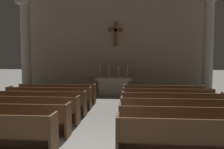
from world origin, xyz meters
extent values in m
cube|color=brown|center=(-0.71, -0.02, 0.47)|extent=(0.06, 0.50, 0.95)
cube|color=brown|center=(-2.54, 1.14, 0.42)|extent=(3.59, 0.40, 0.05)
cube|color=brown|center=(-2.54, 0.91, 0.70)|extent=(3.59, 0.05, 0.50)
cube|color=brown|center=(-2.54, 1.32, 0.20)|extent=(3.59, 0.04, 0.40)
cube|color=brown|center=(-0.71, 1.12, 0.47)|extent=(0.06, 0.50, 0.95)
cube|color=brown|center=(-2.54, 2.27, 0.42)|extent=(3.59, 0.40, 0.05)
cube|color=brown|center=(-2.54, 2.05, 0.70)|extent=(3.59, 0.05, 0.50)
cube|color=brown|center=(-2.54, 2.45, 0.20)|extent=(3.59, 0.04, 0.40)
cube|color=brown|center=(-0.71, 2.25, 0.47)|extent=(0.06, 0.50, 0.95)
cube|color=brown|center=(-2.54, 3.41, 0.42)|extent=(3.59, 0.40, 0.05)
cube|color=brown|center=(-2.54, 3.18, 0.70)|extent=(3.59, 0.05, 0.50)
cube|color=brown|center=(-2.54, 3.59, 0.20)|extent=(3.59, 0.04, 0.40)
cube|color=brown|center=(-0.71, 3.39, 0.47)|extent=(0.06, 0.50, 0.95)
cube|color=brown|center=(-2.54, 4.54, 0.42)|extent=(3.59, 0.40, 0.05)
cube|color=brown|center=(-2.54, 4.32, 0.70)|extent=(3.59, 0.05, 0.50)
cube|color=brown|center=(-2.54, 4.72, 0.20)|extent=(3.59, 0.04, 0.40)
cube|color=brown|center=(-0.71, 4.52, 0.47)|extent=(0.06, 0.50, 0.95)
cube|color=brown|center=(-4.36, 4.52, 0.47)|extent=(0.06, 0.50, 0.95)
cube|color=brown|center=(-2.54, 5.68, 0.42)|extent=(3.59, 0.40, 0.05)
cube|color=brown|center=(-2.54, 5.45, 0.70)|extent=(3.59, 0.05, 0.50)
cube|color=brown|center=(-2.54, 5.86, 0.20)|extent=(3.59, 0.04, 0.40)
cube|color=brown|center=(-0.71, 5.66, 0.47)|extent=(0.06, 0.50, 0.95)
cube|color=brown|center=(-4.36, 5.66, 0.47)|extent=(0.06, 0.50, 0.95)
cube|color=brown|center=(2.54, 0.00, 0.42)|extent=(3.59, 0.40, 0.05)
cube|color=brown|center=(2.54, -0.23, 0.70)|extent=(3.59, 0.05, 0.50)
cube|color=brown|center=(2.54, 0.18, 0.20)|extent=(3.59, 0.04, 0.40)
cube|color=brown|center=(0.71, -0.02, 0.47)|extent=(0.06, 0.50, 0.95)
cube|color=brown|center=(2.54, 1.14, 0.42)|extent=(3.59, 0.40, 0.05)
cube|color=brown|center=(2.54, 0.91, 0.70)|extent=(3.59, 0.05, 0.50)
cube|color=brown|center=(2.54, 1.32, 0.20)|extent=(3.59, 0.04, 0.40)
cube|color=brown|center=(0.71, 1.12, 0.47)|extent=(0.06, 0.50, 0.95)
cube|color=brown|center=(2.54, 2.27, 0.42)|extent=(3.59, 0.40, 0.05)
cube|color=brown|center=(2.54, 2.05, 0.70)|extent=(3.59, 0.05, 0.50)
cube|color=brown|center=(2.54, 2.45, 0.20)|extent=(3.59, 0.04, 0.40)
cube|color=brown|center=(0.71, 2.25, 0.47)|extent=(0.06, 0.50, 0.95)
cube|color=brown|center=(2.54, 3.41, 0.42)|extent=(3.59, 0.40, 0.05)
cube|color=brown|center=(2.54, 3.18, 0.70)|extent=(3.59, 0.05, 0.50)
cube|color=brown|center=(2.54, 3.59, 0.20)|extent=(3.59, 0.04, 0.40)
cube|color=brown|center=(0.71, 3.39, 0.47)|extent=(0.06, 0.50, 0.95)
cube|color=brown|center=(4.36, 3.39, 0.47)|extent=(0.06, 0.50, 0.95)
cube|color=brown|center=(2.54, 4.54, 0.42)|extent=(3.59, 0.40, 0.05)
cube|color=brown|center=(2.54, 4.32, 0.70)|extent=(3.59, 0.05, 0.50)
cube|color=brown|center=(2.54, 4.72, 0.20)|extent=(3.59, 0.04, 0.40)
cube|color=brown|center=(0.71, 4.52, 0.47)|extent=(0.06, 0.50, 0.95)
cube|color=brown|center=(4.36, 4.52, 0.47)|extent=(0.06, 0.50, 0.95)
cube|color=brown|center=(2.54, 5.68, 0.42)|extent=(3.59, 0.40, 0.05)
cube|color=brown|center=(2.54, 5.45, 0.70)|extent=(3.59, 0.05, 0.50)
cube|color=brown|center=(2.54, 5.86, 0.20)|extent=(3.59, 0.04, 0.40)
cube|color=brown|center=(0.71, 5.66, 0.47)|extent=(0.06, 0.50, 0.95)
cube|color=brown|center=(4.36, 5.66, 0.47)|extent=(0.06, 0.50, 0.95)
cube|color=#9E998E|center=(-5.58, 8.67, 0.10)|extent=(0.82, 0.82, 0.20)
cylinder|color=#9E998E|center=(-5.58, 8.67, 2.79)|extent=(0.59, 0.59, 5.58)
cube|color=#9E998E|center=(-5.58, 8.67, 5.66)|extent=(0.88, 0.88, 0.16)
cube|color=#9E998E|center=(5.58, 8.67, 0.10)|extent=(0.82, 0.82, 0.20)
cylinder|color=#9E998E|center=(5.58, 8.67, 2.79)|extent=(0.59, 0.59, 5.58)
cube|color=#A8A399|center=(0.00, 8.52, 0.44)|extent=(1.76, 0.72, 0.88)
cube|color=#A8A399|center=(0.00, 8.52, 0.94)|extent=(2.20, 0.90, 0.12)
cube|color=silver|center=(0.00, 8.52, 1.00)|extent=(2.09, 0.86, 0.01)
cylinder|color=#B79338|center=(-0.85, 8.52, 1.02)|extent=(0.16, 0.16, 0.02)
cylinder|color=#B79338|center=(-0.85, 8.52, 1.22)|extent=(0.07, 0.07, 0.42)
cylinder|color=silver|center=(-0.85, 8.52, 1.60)|extent=(0.04, 0.04, 0.34)
cylinder|color=#B79338|center=(-0.30, 8.52, 1.02)|extent=(0.16, 0.16, 0.02)
cylinder|color=#B79338|center=(-0.30, 8.52, 1.22)|extent=(0.07, 0.07, 0.42)
cylinder|color=silver|center=(-0.30, 8.52, 1.60)|extent=(0.04, 0.04, 0.34)
cylinder|color=#B79338|center=(0.30, 8.52, 1.02)|extent=(0.16, 0.16, 0.02)
cylinder|color=#B79338|center=(0.30, 8.52, 1.22)|extent=(0.07, 0.07, 0.42)
cylinder|color=silver|center=(0.30, 8.52, 1.60)|extent=(0.04, 0.04, 0.34)
cylinder|color=#B79338|center=(0.85, 8.52, 1.02)|extent=(0.16, 0.16, 0.02)
cylinder|color=#B79338|center=(0.85, 8.52, 1.22)|extent=(0.07, 0.07, 0.42)
cylinder|color=silver|center=(0.85, 8.52, 1.60)|extent=(0.04, 0.04, 0.34)
cube|color=gray|center=(0.00, 10.40, 3.53)|extent=(12.10, 0.25, 7.05)
cube|color=brown|center=(0.00, 10.18, 3.88)|extent=(0.19, 0.19, 1.59)
cube|color=brown|center=(0.00, 10.18, 4.12)|extent=(1.02, 0.19, 0.19)
cylinder|color=brown|center=(-1.14, 7.32, 0.02)|extent=(0.36, 0.36, 0.04)
cylinder|color=brown|center=(-1.14, 7.32, 0.53)|extent=(0.10, 0.10, 1.05)
cube|color=brown|center=(-1.14, 7.32, 1.08)|extent=(0.44, 0.31, 0.15)
camera|label=1|loc=(0.97, -4.61, 2.15)|focal=34.76mm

